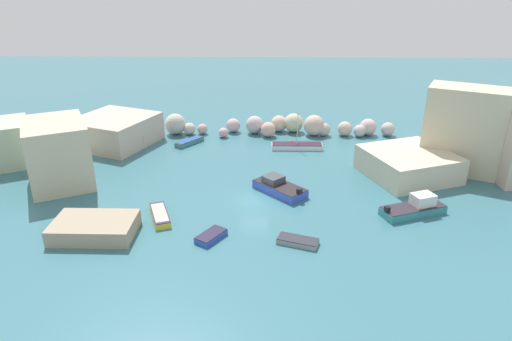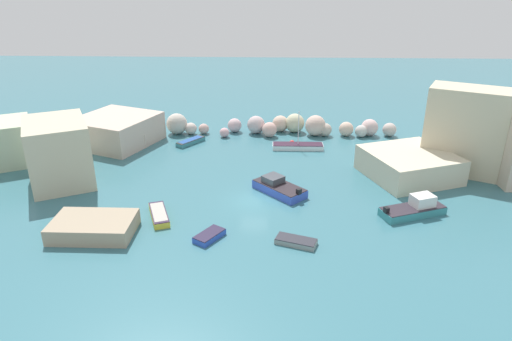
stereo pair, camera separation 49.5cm
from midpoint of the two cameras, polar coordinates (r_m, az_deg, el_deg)
name	(u,v)px [view 1 (the left image)]	position (r m, az deg, el deg)	size (l,w,h in m)	color
cove_water	(255,201)	(42.10, -0.50, -3.77)	(160.00, 160.00, 0.00)	#386F7C
cliff_headland_left	(49,141)	(55.42, -24.59, 3.31)	(22.27, 21.67, 6.26)	beige
cliff_headland_right	(496,138)	(54.09, 27.51, 3.59)	(25.55, 15.27, 8.85)	beige
rock_breakwater	(279,126)	(59.55, 2.60, 5.58)	(29.63, 4.31, 2.69)	beige
stone_dock	(95,228)	(38.77, -19.84, -6.71)	(6.38, 4.11, 1.30)	tan
channel_buoy	(291,143)	(55.93, 4.13, 3.50)	(0.61, 0.61, 0.61)	red
moored_boat_0	(415,208)	(41.87, 18.91, -4.39)	(6.00, 3.87, 1.74)	teal
moored_boat_1	(297,146)	(54.74, 4.86, 3.06)	(6.01, 1.64, 4.61)	white
moored_boat_2	(279,187)	(43.49, 2.54, -2.09)	(5.31, 5.37, 1.46)	#3652BC
moored_boat_3	(190,142)	(56.71, -8.54, 3.56)	(3.25, 3.85, 0.56)	teal
moored_boat_4	(160,215)	(39.92, -12.25, -5.45)	(2.64, 4.28, 0.58)	gold
moored_boat_5	(298,241)	(35.72, 4.83, -8.77)	(3.38, 2.22, 0.45)	gray
moored_boat_6	(379,159)	(51.91, 14.77, 1.37)	(2.17, 5.68, 1.24)	teal
moored_boat_7	(211,236)	(36.37, -6.02, -8.14)	(2.50, 2.88, 0.51)	blue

